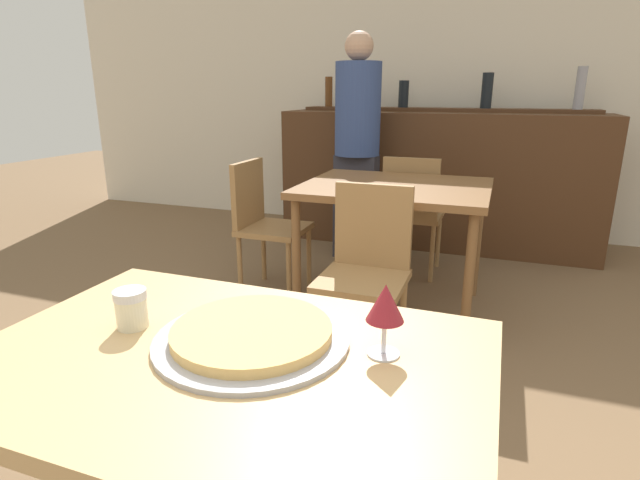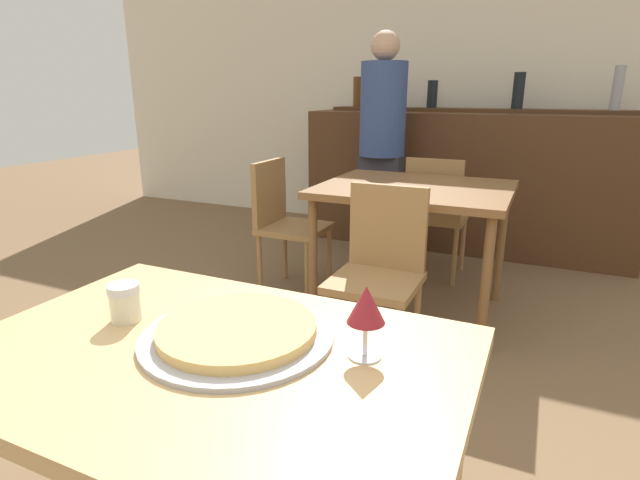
# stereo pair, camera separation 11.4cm
# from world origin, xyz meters

# --- Properties ---
(wall_back) EXTENTS (8.00, 0.05, 2.80)m
(wall_back) POSITION_xyz_m (0.00, 3.97, 1.40)
(wall_back) COLOR silver
(wall_back) RESTS_ON ground_plane
(dining_table_near) EXTENTS (1.10, 0.74, 0.75)m
(dining_table_near) POSITION_xyz_m (0.00, 0.00, 0.66)
(dining_table_near) COLOR tan
(dining_table_near) RESTS_ON ground_plane
(dining_table_far) EXTENTS (1.05, 0.88, 0.77)m
(dining_table_far) POSITION_xyz_m (-0.05, 1.99, 0.68)
(dining_table_far) COLOR brown
(dining_table_far) RESTS_ON ground_plane
(bar_counter) EXTENTS (2.60, 0.56, 1.11)m
(bar_counter) POSITION_xyz_m (0.00, 3.47, 0.56)
(bar_counter) COLOR #4C2D19
(bar_counter) RESTS_ON ground_plane
(bar_back_shelf) EXTENTS (2.39, 0.24, 0.35)m
(bar_back_shelf) POSITION_xyz_m (0.03, 3.61, 1.17)
(bar_back_shelf) COLOR #4C2D19
(bar_back_shelf) RESTS_ON bar_counter
(chair_far_side_front) EXTENTS (0.40, 0.40, 0.86)m
(chair_far_side_front) POSITION_xyz_m (-0.05, 1.38, 0.50)
(chair_far_side_front) COLOR olive
(chair_far_side_front) RESTS_ON ground_plane
(chair_far_side_back) EXTENTS (0.40, 0.40, 0.86)m
(chair_far_side_back) POSITION_xyz_m (-0.05, 2.60, 0.50)
(chair_far_side_back) COLOR olive
(chair_far_side_back) RESTS_ON ground_plane
(chair_far_side_left) EXTENTS (0.40, 0.40, 0.86)m
(chair_far_side_left) POSITION_xyz_m (-0.90, 1.99, 0.50)
(chair_far_side_left) COLOR olive
(chair_far_side_left) RESTS_ON ground_plane
(pizza_tray) EXTENTS (0.44, 0.44, 0.04)m
(pizza_tray) POSITION_xyz_m (0.03, 0.07, 0.76)
(pizza_tray) COLOR #A3A3A8
(pizza_tray) RESTS_ON dining_table_near
(cheese_shaker) EXTENTS (0.08, 0.08, 0.09)m
(cheese_shaker) POSITION_xyz_m (-0.27, 0.04, 0.80)
(cheese_shaker) COLOR beige
(cheese_shaker) RESTS_ON dining_table_near
(person_standing) EXTENTS (0.34, 0.34, 1.70)m
(person_standing) POSITION_xyz_m (-0.54, 2.89, 0.92)
(person_standing) COLOR #2D2D38
(person_standing) RESTS_ON ground_plane
(wine_glass) EXTENTS (0.08, 0.08, 0.16)m
(wine_glass) POSITION_xyz_m (0.31, 0.12, 0.86)
(wine_glass) COLOR silver
(wine_glass) RESTS_ON dining_table_near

